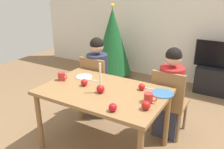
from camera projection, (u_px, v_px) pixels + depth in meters
name	position (u px, v px, depth m)	size (l,w,h in m)	color
ground_plane	(104.00, 145.00, 2.91)	(7.68, 7.68, 0.00)	brown
back_wall	(175.00, 15.00, 4.54)	(6.40, 0.10, 2.60)	silver
dining_table	(103.00, 97.00, 2.67)	(1.40, 0.90, 0.75)	olive
chair_left	(96.00, 82.00, 3.45)	(0.40, 0.40, 0.90)	olive
chair_right	(169.00, 100.00, 2.94)	(0.40, 0.40, 0.90)	olive
person_left_child	(98.00, 78.00, 3.46)	(0.30, 0.30, 1.17)	#33384C
person_right_child	(170.00, 95.00, 2.95)	(0.30, 0.30, 1.17)	#33384C
tv_stand	(214.00, 80.00, 4.25)	(0.64, 0.40, 0.48)	black
tv	(219.00, 55.00, 4.08)	(0.79, 0.05, 0.46)	black
christmas_tree	(112.00, 41.00, 4.74)	(0.77, 0.77, 1.51)	brown
candle_centerpiece	(100.00, 87.00, 2.55)	(0.09, 0.09, 0.34)	red
plate_left	(84.00, 77.00, 3.00)	(0.20, 0.20, 0.01)	silver
plate_right	(162.00, 93.00, 2.55)	(0.25, 0.25, 0.01)	teal
mug_left	(62.00, 76.00, 2.90)	(0.13, 0.09, 0.10)	#B72D2D
mug_right	(149.00, 98.00, 2.36)	(0.14, 0.09, 0.10)	#B72D2D
fork_left	(94.00, 81.00, 2.89)	(0.18, 0.01, 0.01)	silver
fork_right	(149.00, 89.00, 2.66)	(0.18, 0.01, 0.01)	silver
apple_near_candle	(84.00, 82.00, 2.74)	(0.08, 0.08, 0.08)	#B51917
apple_by_left_plate	(113.00, 107.00, 2.19)	(0.08, 0.08, 0.08)	red
apple_by_right_mug	(146.00, 105.00, 2.22)	(0.09, 0.09, 0.09)	red
apple_far_edge	(142.00, 87.00, 2.63)	(0.08, 0.08, 0.08)	red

